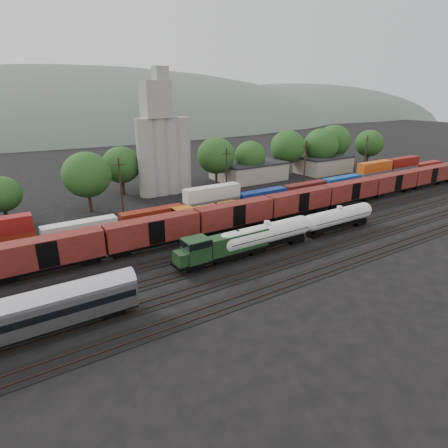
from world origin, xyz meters
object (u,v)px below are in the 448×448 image
green_locomotive (221,247)px  grain_silo (163,147)px  passenger_coach (24,315)px  orange_locomotive (203,215)px  tank_car_a (267,234)px

green_locomotive → grain_silo: 43.08m
passenger_coach → orange_locomotive: 37.31m
passenger_coach → tank_car_a: bearing=8.3°
green_locomotive → tank_car_a: (8.37, 0.00, 0.22)m
green_locomotive → passenger_coach: (-25.85, -5.00, 0.57)m
grain_silo → green_locomotive: bearing=-103.6°
green_locomotive → passenger_coach: size_ratio=0.75×
tank_car_a → orange_locomotive: tank_car_a is taller
orange_locomotive → green_locomotive: bearing=-110.6°
tank_car_a → grain_silo: grain_silo is taller
green_locomotive → tank_car_a: tank_car_a is taller
passenger_coach → orange_locomotive: bearing=32.4°
passenger_coach → grain_silo: grain_silo is taller
orange_locomotive → grain_silo: bearing=80.7°
green_locomotive → passenger_coach: passenger_coach is taller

